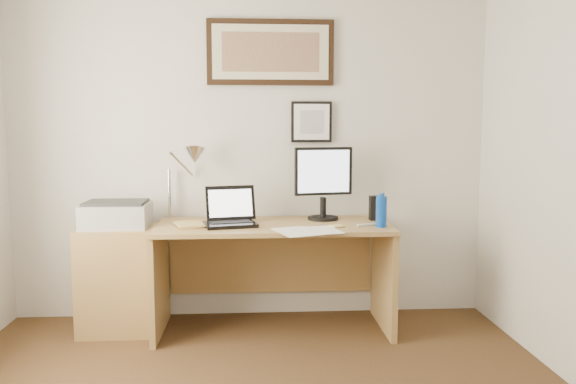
{
  "coord_description": "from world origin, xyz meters",
  "views": [
    {
      "loc": [
        0.01,
        -2.17,
        1.4
      ],
      "look_at": [
        0.24,
        1.43,
        0.99
      ],
      "focal_mm": 35.0,
      "sensor_mm": 36.0,
      "label": 1
    }
  ],
  "objects": [
    {
      "name": "sticky_pad",
      "position": [
        0.57,
        1.48,
        0.76
      ],
      "size": [
        0.1,
        0.1,
        0.01
      ],
      "primitive_type": "cube",
      "rotation": [
        0.0,
        0.0,
        0.4
      ],
      "color": "#D7C265",
      "rests_on": "desk"
    },
    {
      "name": "water_bottle",
      "position": [
        0.87,
        1.47,
        0.85
      ],
      "size": [
        0.07,
        0.07,
        0.21
      ],
      "primitive_type": "cylinder",
      "color": "#0D41AA",
      "rests_on": "desk"
    },
    {
      "name": "picture_large",
      "position": [
        0.15,
        1.97,
        1.95
      ],
      "size": [
        0.92,
        0.04,
        0.47
      ],
      "color": "black",
      "rests_on": "wall_back"
    },
    {
      "name": "laptop",
      "position": [
        -0.14,
        1.61,
        0.81
      ],
      "size": [
        0.39,
        0.37,
        0.26
      ],
      "color": "black",
      "rests_on": "desk"
    },
    {
      "name": "lcd_monitor",
      "position": [
        0.52,
        1.79,
        1.04
      ],
      "size": [
        0.42,
        0.22,
        0.52
      ],
      "color": "black",
      "rests_on": "desk"
    },
    {
      "name": "paper_sheet_a",
      "position": [
        0.29,
        1.33,
        0.75
      ],
      "size": [
        0.33,
        0.39,
        0.0
      ],
      "primitive_type": "cube",
      "rotation": [
        0.0,
        0.0,
        0.32
      ],
      "color": "white",
      "rests_on": "desk"
    },
    {
      "name": "speaker",
      "position": [
        0.89,
        1.75,
        0.84
      ],
      "size": [
        0.08,
        0.07,
        0.17
      ],
      "primitive_type": "cube",
      "rotation": [
        0.0,
        0.0,
        0.05
      ],
      "color": "black",
      "rests_on": "desk"
    },
    {
      "name": "side_cabinet",
      "position": [
        -0.92,
        1.68,
        0.36
      ],
      "size": [
        0.5,
        0.4,
        0.73
      ],
      "primitive_type": "cube",
      "color": "olive",
      "rests_on": "floor"
    },
    {
      "name": "bottle_cap",
      "position": [
        0.87,
        1.47,
        0.97
      ],
      "size": [
        0.04,
        0.04,
        0.02
      ],
      "primitive_type": "cylinder",
      "color": "#0D41AA",
      "rests_on": "water_bottle"
    },
    {
      "name": "desk",
      "position": [
        0.15,
        1.72,
        0.51
      ],
      "size": [
        1.6,
        0.7,
        0.75
      ],
      "color": "olive",
      "rests_on": "floor"
    },
    {
      "name": "printer",
      "position": [
        -0.92,
        1.69,
        0.82
      ],
      "size": [
        0.44,
        0.34,
        0.18
      ],
      "color": "#A7A7A9",
      "rests_on": "side_cabinet"
    },
    {
      "name": "book",
      "position": [
        -0.5,
        1.56,
        0.76
      ],
      "size": [
        0.25,
        0.29,
        0.02
      ],
      "primitive_type": "imported",
      "rotation": [
        0.0,
        0.0,
        0.32
      ],
      "color": "tan",
      "rests_on": "desk"
    },
    {
      "name": "paper_sheet_b",
      "position": [
        0.45,
        1.36,
        0.75
      ],
      "size": [
        0.26,
        0.33,
        0.0
      ],
      "primitive_type": "cube",
      "rotation": [
        0.0,
        0.0,
        0.2
      ],
      "color": "white",
      "rests_on": "desk"
    },
    {
      "name": "marker_pen",
      "position": [
        0.77,
        1.51,
        0.76
      ],
      "size": [
        0.14,
        0.06,
        0.02
      ],
      "primitive_type": "cylinder",
      "rotation": [
        0.0,
        1.57,
        0.35
      ],
      "color": "silver",
      "rests_on": "desk"
    },
    {
      "name": "desk_lamp",
      "position": [
        -0.41,
        1.81,
        1.19
      ],
      "size": [
        0.29,
        0.27,
        0.53
      ],
      "color": "white",
      "rests_on": "desk"
    },
    {
      "name": "picture_small",
      "position": [
        0.45,
        1.97,
        1.45
      ],
      "size": [
        0.3,
        0.03,
        0.3
      ],
      "color": "black",
      "rests_on": "wall_back"
    },
    {
      "name": "wall_back",
      "position": [
        0.0,
        2.0,
        1.25
      ],
      "size": [
        3.5,
        0.02,
        2.5
      ],
      "primitive_type": "cube",
      "color": "silver",
      "rests_on": "ground"
    }
  ]
}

